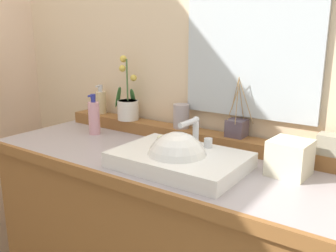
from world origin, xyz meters
name	(u,v)px	position (x,y,z in m)	size (l,w,h in m)	color
wall_back	(209,43)	(0.00, 0.39, 1.30)	(3.14, 0.20, 2.61)	beige
vanity_cabinet	(160,249)	(0.00, 0.00, 0.44)	(1.48, 0.58, 0.88)	brown
back_ledge	(188,135)	(0.00, 0.22, 0.90)	(1.40, 0.10, 0.06)	brown
sink_basin	(178,161)	(0.15, -0.08, 0.90)	(0.47, 0.32, 0.26)	white
soap_bar	(165,138)	(0.02, 0.01, 0.94)	(0.07, 0.04, 0.02)	beige
potted_plant	(128,105)	(-0.35, 0.21, 1.00)	(0.12, 0.11, 0.31)	silver
soap_dispenser	(101,102)	(-0.56, 0.24, 0.99)	(0.05, 0.06, 0.15)	#D4BD89
tumbler_cup	(181,116)	(-0.04, 0.22, 0.98)	(0.07, 0.07, 0.11)	#A29596
reed_diffuser	(237,128)	(0.23, 0.24, 0.97)	(0.13, 0.09, 0.25)	#53444F
trinket_box	(331,145)	(0.60, 0.21, 0.97)	(0.09, 0.07, 0.07)	gray
lotion_bottle	(94,117)	(-0.44, 0.07, 0.96)	(0.05, 0.06, 0.20)	#D799A3
tissue_box	(290,158)	(0.49, 0.08, 0.93)	(0.13, 0.13, 0.12)	beige
mirror	(250,50)	(0.25, 0.28, 1.28)	(0.57, 0.02, 0.55)	silver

